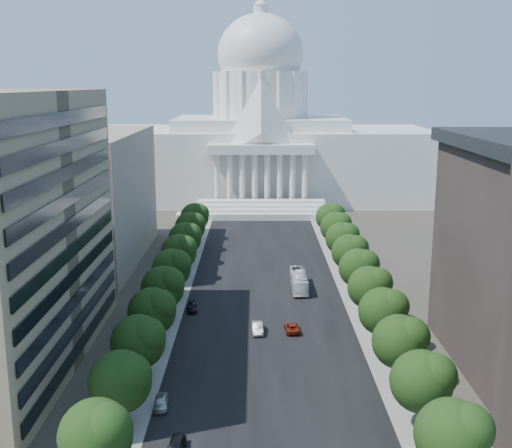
{
  "coord_description": "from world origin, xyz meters",
  "views": [
    {
      "loc": [
        -1.86,
        -46.64,
        40.98
      ],
      "look_at": [
        -1.7,
        75.28,
        14.14
      ],
      "focal_mm": 45.0,
      "sensor_mm": 36.0,
      "label": 1
    }
  ],
  "objects_px": {
    "car_red": "(292,328)",
    "city_bus": "(299,281)",
    "car_dark_b": "(192,308)",
    "car_parked": "(161,402)",
    "car_dark_a": "(176,446)",
    "car_silver": "(257,328)"
  },
  "relations": [
    {
      "from": "car_parked",
      "to": "city_bus",
      "type": "bearing_deg",
      "value": 62.21
    },
    {
      "from": "car_silver",
      "to": "car_red",
      "type": "relative_size",
      "value": 0.99
    },
    {
      "from": "car_red",
      "to": "car_parked",
      "type": "distance_m",
      "value": 31.73
    },
    {
      "from": "car_silver",
      "to": "car_dark_b",
      "type": "height_order",
      "value": "car_silver"
    },
    {
      "from": "car_dark_a",
      "to": "car_parked",
      "type": "relative_size",
      "value": 1.07
    },
    {
      "from": "city_bus",
      "to": "car_parked",
      "type": "bearing_deg",
      "value": -113.7
    },
    {
      "from": "car_red",
      "to": "car_dark_b",
      "type": "height_order",
      "value": "car_red"
    },
    {
      "from": "car_silver",
      "to": "car_parked",
      "type": "relative_size",
      "value": 1.13
    },
    {
      "from": "city_bus",
      "to": "car_dark_a",
      "type": "bearing_deg",
      "value": -107.14
    },
    {
      "from": "car_silver",
      "to": "car_parked",
      "type": "height_order",
      "value": "car_silver"
    },
    {
      "from": "city_bus",
      "to": "car_silver",
      "type": "bearing_deg",
      "value": -110.43
    },
    {
      "from": "car_dark_a",
      "to": "city_bus",
      "type": "relative_size",
      "value": 0.37
    },
    {
      "from": "car_dark_b",
      "to": "car_parked",
      "type": "distance_m",
      "value": 35.93
    },
    {
      "from": "car_dark_a",
      "to": "car_silver",
      "type": "distance_m",
      "value": 37.0
    },
    {
      "from": "car_silver",
      "to": "car_red",
      "type": "height_order",
      "value": "car_silver"
    },
    {
      "from": "car_dark_a",
      "to": "car_dark_b",
      "type": "height_order",
      "value": "car_dark_a"
    },
    {
      "from": "car_parked",
      "to": "city_bus",
      "type": "relative_size",
      "value": 0.35
    },
    {
      "from": "car_dark_b",
      "to": "car_parked",
      "type": "relative_size",
      "value": 1.04
    },
    {
      "from": "car_parked",
      "to": "city_bus",
      "type": "distance_m",
      "value": 53.09
    },
    {
      "from": "car_silver",
      "to": "car_red",
      "type": "bearing_deg",
      "value": 0.75
    },
    {
      "from": "city_bus",
      "to": "car_dark_b",
      "type": "bearing_deg",
      "value": -148.38
    },
    {
      "from": "car_red",
      "to": "city_bus",
      "type": "relative_size",
      "value": 0.4
    }
  ]
}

